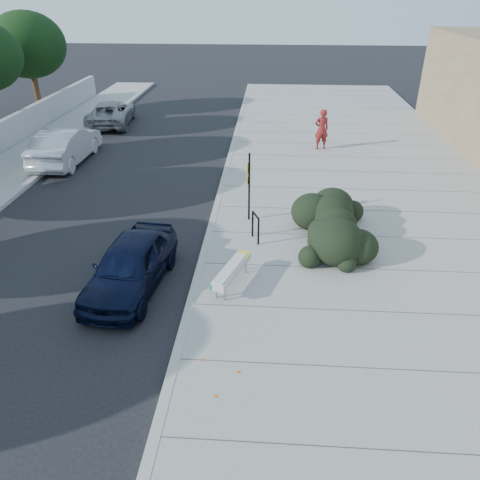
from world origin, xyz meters
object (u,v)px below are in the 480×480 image
object	(u,v)px
bike_rack	(256,225)
suv_silver	(111,113)
sign_post	(249,183)
wagon_silver	(66,145)
sedan_navy	(131,265)
bench	(232,271)
pedestrian	(322,129)

from	to	relation	value
bike_rack	suv_silver	xyz separation A→B (m)	(-9.03, 13.99, -0.02)
sign_post	wagon_silver	xyz separation A→B (m)	(-8.73, 5.77, -0.71)
sedan_navy	wagon_silver	bearing A→B (deg)	126.33
bike_rack	sign_post	size ratio (longest dim) A/B	0.38
bench	sign_post	size ratio (longest dim) A/B	0.79
bike_rack	pedestrian	bearing A→B (deg)	52.56
suv_silver	pedestrian	bearing A→B (deg)	153.18
bench	pedestrian	distance (m)	12.69
bench	wagon_silver	distance (m)	13.00
sign_post	suv_silver	bearing A→B (deg)	133.63
bench	wagon_silver	xyz separation A→B (m)	(-8.49, 9.84, 0.21)
suv_silver	pedestrian	world-z (taller)	pedestrian
sedan_navy	bike_rack	bearing A→B (deg)	44.90
bench	suv_silver	xyz separation A→B (m)	(-8.49, 16.56, 0.09)
bike_rack	sedan_navy	distance (m)	4.18
suv_silver	sedan_navy	bearing A→B (deg)	102.40
pedestrian	bike_rack	bearing A→B (deg)	59.64
sign_post	suv_silver	world-z (taller)	sign_post
wagon_silver	pedestrian	bearing A→B (deg)	-168.16
sedan_navy	suv_silver	distance (m)	17.59
bike_rack	sedan_navy	size ratio (longest dim) A/B	0.22
bike_rack	wagon_silver	bearing A→B (deg)	120.08
wagon_silver	suv_silver	size ratio (longest dim) A/B	0.99
sign_post	wagon_silver	distance (m)	10.49
pedestrian	wagon_silver	bearing A→B (deg)	-2.63
bike_rack	pedestrian	world-z (taller)	pedestrian
pedestrian	suv_silver	bearing A→B (deg)	-34.06
bike_rack	suv_silver	world-z (taller)	suv_silver
suv_silver	pedestrian	xyz separation A→B (m)	(11.87, -4.33, 0.44)
bike_rack	bench	bearing A→B (deg)	-122.99
bench	bike_rack	size ratio (longest dim) A/B	2.07
bike_rack	wagon_silver	size ratio (longest dim) A/B	0.19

